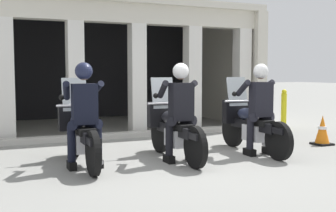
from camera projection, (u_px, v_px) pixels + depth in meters
The scene contains 11 objects.
ground_plane at pixel (124, 136), 9.53m from camera, with size 80.00×80.00×0.00m, color gray.
station_building at pixel (85, 53), 11.49m from camera, with size 8.29×4.60×3.15m.
kerb_strip at pixel (114, 136), 9.16m from camera, with size 7.79×0.24×0.12m, color #B7B5AD.
motorcycle_left at pixel (81, 133), 6.54m from camera, with size 0.62×2.04×1.35m.
police_officer_left at pixel (84, 106), 6.24m from camera, with size 0.63×0.61×1.58m.
motorcycle_center at pixel (173, 129), 7.00m from camera, with size 0.62×2.04×1.35m.
police_officer_center at pixel (180, 104), 6.71m from camera, with size 0.63×0.61×1.58m.
motorcycle_right at pixel (250, 124), 7.58m from camera, with size 0.62×2.04×1.35m.
police_officer_right at pixel (260, 101), 7.28m from camera, with size 0.63×0.61×1.58m.
traffic_cone_flank at pixel (322, 130), 8.32m from camera, with size 0.34×0.34×0.59m.
bollard_kerbside at pixel (284, 109), 10.72m from camera, with size 0.14×0.14×1.01m.
Camera 1 is at (-2.84, -6.06, 1.44)m, focal length 45.00 mm.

